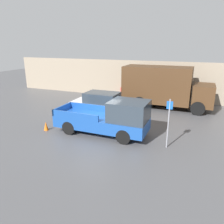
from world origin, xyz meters
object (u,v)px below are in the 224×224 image
at_px(delivery_truck, 163,86).
at_px(parking_sign, 168,121).
at_px(traffic_cone, 46,126).
at_px(newspaper_box, 123,92).
at_px(car, 101,104).
at_px(pickup_truck, 110,118).

height_order(delivery_truck, parking_sign, delivery_truck).
bearing_deg(traffic_cone, delivery_truck, 53.58).
bearing_deg(newspaper_box, delivery_truck, -28.17).
xyz_separation_m(car, traffic_cone, (-1.93, -3.95, -0.59)).
relative_size(parking_sign, traffic_cone, 4.66).
bearing_deg(newspaper_box, parking_sign, -59.09).
bearing_deg(pickup_truck, traffic_cone, -167.43).
xyz_separation_m(newspaper_box, traffic_cone, (-1.53, -10.08, -0.23)).
xyz_separation_m(car, parking_sign, (5.38, -3.52, 0.58)).
bearing_deg(delivery_truck, parking_sign, -78.18).
distance_m(pickup_truck, newspaper_box, 9.52).
relative_size(delivery_truck, newspaper_box, 7.08).
bearing_deg(newspaper_box, car, -86.26).
height_order(parking_sign, newspaper_box, parking_sign).
height_order(pickup_truck, traffic_cone, pickup_truck).
xyz_separation_m(pickup_truck, car, (-1.99, 3.08, -0.13)).
relative_size(pickup_truck, parking_sign, 2.13).
bearing_deg(car, delivery_truck, 45.20).
relative_size(car, delivery_truck, 0.61).
relative_size(parking_sign, newspaper_box, 2.56).
bearing_deg(parking_sign, pickup_truck, 172.56).
bearing_deg(pickup_truck, newspaper_box, 104.54).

